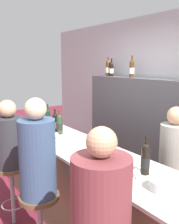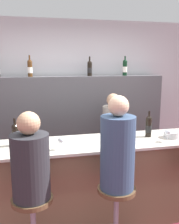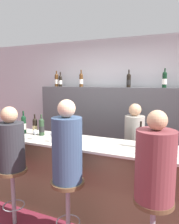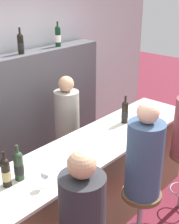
{
  "view_description": "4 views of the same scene",
  "coord_description": "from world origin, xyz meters",
  "px_view_note": "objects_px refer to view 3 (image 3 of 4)",
  "views": [
    {
      "loc": [
        2.06,
        -1.13,
        1.9
      ],
      "look_at": [
        -0.02,
        0.35,
        1.4
      ],
      "focal_mm": 40.0,
      "sensor_mm": 36.0,
      "label": 1
    },
    {
      "loc": [
        -0.64,
        -2.39,
        1.9
      ],
      "look_at": [
        -0.04,
        0.23,
        1.37
      ],
      "focal_mm": 40.0,
      "sensor_mm": 36.0,
      "label": 2
    },
    {
      "loc": [
        1.24,
        -2.25,
        1.8
      ],
      "look_at": [
        0.07,
        0.35,
        1.4
      ],
      "focal_mm": 35.0,
      "sensor_mm": 36.0,
      "label": 3
    },
    {
      "loc": [
        -1.95,
        -1.5,
        2.53
      ],
      "look_at": [
        0.01,
        0.25,
        1.4
      ],
      "focal_mm": 50.0,
      "sensor_mm": 36.0,
      "label": 4
    }
  ],
  "objects_px": {
    "wine_glass_3": "(148,146)",
    "bartender": "(134,153)",
    "wine_bottle_backbar_3": "(129,80)",
    "bar_stool_middle": "(68,195)",
    "wine_bottle_counter_2": "(42,127)",
    "wine_bottle_counter_3": "(140,137)",
    "wine_bottle_backbar_4": "(165,80)",
    "wine_bottle_backbar_0": "(57,80)",
    "guest_seated_middle": "(67,146)",
    "wine_glass_1": "(35,133)",
    "guest_seated_left": "(11,143)",
    "wine_bottle_backbar_1": "(60,81)",
    "wine_bottle_counter_0": "(24,124)",
    "metal_bowl": "(161,150)",
    "bar_stool_left": "(13,181)",
    "wine_bottle_counter_1": "(35,126)",
    "wine_glass_0": "(4,129)",
    "wine_glass_2": "(53,135)",
    "guest_seated_right": "(155,163)",
    "wine_bottle_backbar_2": "(81,80)",
    "bar_stool_right": "(153,216)"
  },
  "relations": [
    {
      "from": "wine_bottle_backbar_0",
      "to": "guest_seated_middle",
      "type": "height_order",
      "value": "wine_bottle_backbar_0"
    },
    {
      "from": "wine_glass_3",
      "to": "wine_bottle_counter_0",
      "type": "bearing_deg",
      "value": 172.95
    },
    {
      "from": "bar_stool_middle",
      "to": "wine_bottle_counter_3",
      "type": "bearing_deg",
      "value": 46.37
    },
    {
      "from": "wine_bottle_backbar_1",
      "to": "bar_stool_middle",
      "type": "height_order",
      "value": "wine_bottle_backbar_1"
    },
    {
      "from": "wine_glass_3",
      "to": "bartender",
      "type": "height_order",
      "value": "bartender"
    },
    {
      "from": "wine_bottle_backbar_0",
      "to": "guest_seated_middle",
      "type": "relative_size",
      "value": 0.36
    },
    {
      "from": "wine_bottle_counter_0",
      "to": "bartender",
      "type": "distance_m",
      "value": 1.79
    },
    {
      "from": "wine_bottle_backbar_1",
      "to": "bar_stool_middle",
      "type": "bearing_deg",
      "value": -56.71
    },
    {
      "from": "wine_glass_0",
      "to": "wine_bottle_counter_2",
      "type": "bearing_deg",
      "value": 25.23
    },
    {
      "from": "wine_bottle_backbar_4",
      "to": "bar_stool_left",
      "type": "xyz_separation_m",
      "value": [
        -1.56,
        -1.89,
        -1.26
      ]
    },
    {
      "from": "metal_bowl",
      "to": "bar_stool_right",
      "type": "height_order",
      "value": "metal_bowl"
    },
    {
      "from": "guest_seated_middle",
      "to": "metal_bowl",
      "type": "bearing_deg",
      "value": 32.23
    },
    {
      "from": "bar_stool_right",
      "to": "wine_glass_3",
      "type": "bearing_deg",
      "value": 108.13
    },
    {
      "from": "wine_glass_1",
      "to": "guest_seated_left",
      "type": "bearing_deg",
      "value": -94.34
    },
    {
      "from": "wine_glass_0",
      "to": "wine_glass_1",
      "type": "relative_size",
      "value": 1.04
    },
    {
      "from": "wine_bottle_backbar_3",
      "to": "bar_stool_middle",
      "type": "xyz_separation_m",
      "value": [
        -0.17,
        -1.89,
        -1.25
      ]
    },
    {
      "from": "wine_bottle_counter_3",
      "to": "wine_glass_3",
      "type": "bearing_deg",
      "value": -62.25
    },
    {
      "from": "wine_bottle_counter_0",
      "to": "bar_stool_left",
      "type": "height_order",
      "value": "wine_bottle_counter_0"
    },
    {
      "from": "wine_bottle_counter_3",
      "to": "bartender",
      "type": "distance_m",
      "value": 0.87
    },
    {
      "from": "wine_bottle_counter_3",
      "to": "wine_glass_2",
      "type": "relative_size",
      "value": 2.34
    },
    {
      "from": "wine_glass_0",
      "to": "wine_bottle_backbar_1",
      "type": "bearing_deg",
      "value": 86.15
    },
    {
      "from": "wine_bottle_counter_2",
      "to": "wine_bottle_counter_3",
      "type": "relative_size",
      "value": 0.97
    },
    {
      "from": "guest_seated_left",
      "to": "guest_seated_middle",
      "type": "bearing_deg",
      "value": 0.0
    },
    {
      "from": "bar_stool_middle",
      "to": "wine_bottle_counter_1",
      "type": "bearing_deg",
      "value": 144.75
    },
    {
      "from": "wine_bottle_counter_3",
      "to": "guest_seated_right",
      "type": "relative_size",
      "value": 0.39
    },
    {
      "from": "wine_bottle_counter_0",
      "to": "metal_bowl",
      "type": "xyz_separation_m",
      "value": [
        2.07,
        -0.11,
        -0.1
      ]
    },
    {
      "from": "wine_bottle_backbar_3",
      "to": "wine_glass_0",
      "type": "relative_size",
      "value": 2.07
    },
    {
      "from": "wine_bottle_counter_1",
      "to": "wine_bottle_backbar_0",
      "type": "xyz_separation_m",
      "value": [
        -0.38,
        1.22,
        0.7
      ]
    },
    {
      "from": "wine_bottle_backbar_1",
      "to": "wine_bottle_counter_2",
      "type": "bearing_deg",
      "value": -71.34
    },
    {
      "from": "wine_bottle_counter_0",
      "to": "guest_seated_right",
      "type": "xyz_separation_m",
      "value": [
        2.08,
        -0.67,
        -0.06
      ]
    },
    {
      "from": "wine_glass_2",
      "to": "guest_seated_right",
      "type": "xyz_separation_m",
      "value": [
        1.38,
        -0.43,
        -0.02
      ]
    },
    {
      "from": "wine_bottle_backbar_0",
      "to": "bar_stool_right",
      "type": "height_order",
      "value": "wine_bottle_backbar_0"
    },
    {
      "from": "wine_glass_0",
      "to": "wine_bottle_counter_1",
      "type": "bearing_deg",
      "value": 31.81
    },
    {
      "from": "metal_bowl",
      "to": "bar_stool_left",
      "type": "xyz_separation_m",
      "value": [
        -1.69,
        -0.57,
        -0.47
      ]
    },
    {
      "from": "metal_bowl",
      "to": "wine_bottle_backbar_3",
      "type": "bearing_deg",
      "value": 118.84
    },
    {
      "from": "wine_bottle_counter_1",
      "to": "wine_glass_0",
      "type": "distance_m",
      "value": 0.46
    },
    {
      "from": "wine_glass_0",
      "to": "guest_seated_right",
      "type": "xyz_separation_m",
      "value": [
        2.25,
        -0.43,
        -0.02
      ]
    },
    {
      "from": "wine_bottle_counter_2",
      "to": "wine_bottle_backbar_4",
      "type": "xyz_separation_m",
      "value": [
        1.6,
        1.22,
        0.7
      ]
    },
    {
      "from": "wine_bottle_backbar_0",
      "to": "wine_glass_2",
      "type": "relative_size",
      "value": 2.28
    },
    {
      "from": "wine_bottle_counter_1",
      "to": "wine_bottle_backbar_3",
      "type": "distance_m",
      "value": 1.79
    },
    {
      "from": "wine_glass_1",
      "to": "guest_seated_right",
      "type": "xyz_separation_m",
      "value": [
        1.67,
        -0.43,
        -0.02
      ]
    },
    {
      "from": "wine_bottle_counter_2",
      "to": "bar_stool_right",
      "type": "xyz_separation_m",
      "value": [
        1.74,
        -0.67,
        -0.56
      ]
    },
    {
      "from": "guest_seated_left",
      "to": "wine_bottle_backbar_2",
      "type": "bearing_deg",
      "value": 89.35
    },
    {
      "from": "wine_glass_1",
      "to": "guest_seated_middle",
      "type": "relative_size",
      "value": 0.16
    },
    {
      "from": "wine_bottle_counter_3",
      "to": "wine_bottle_backbar_2",
      "type": "relative_size",
      "value": 1.0
    },
    {
      "from": "wine_bottle_counter_1",
      "to": "wine_glass_0",
      "type": "height_order",
      "value": "wine_bottle_counter_1"
    },
    {
      "from": "wine_bottle_backbar_0",
      "to": "wine_bottle_backbar_4",
      "type": "bearing_deg",
      "value": -0.0
    },
    {
      "from": "wine_bottle_counter_1",
      "to": "bartender",
      "type": "distance_m",
      "value": 1.6
    },
    {
      "from": "wine_glass_1",
      "to": "wine_glass_2",
      "type": "bearing_deg",
      "value": -0.0
    },
    {
      "from": "wine_bottle_backbar_4",
      "to": "guest_seated_right",
      "type": "distance_m",
      "value": 2.04
    }
  ]
}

